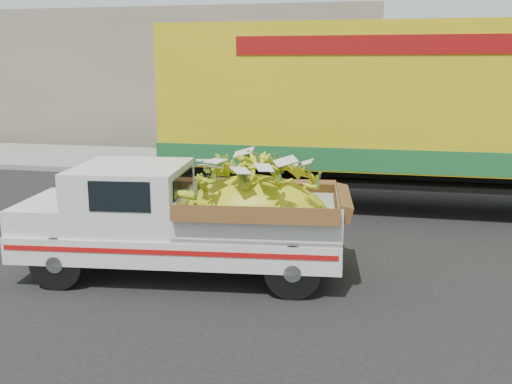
# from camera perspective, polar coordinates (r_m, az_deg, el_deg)

# --- Properties ---
(ground) EXTENTS (100.00, 100.00, 0.00)m
(ground) POSITION_cam_1_polar(r_m,az_deg,el_deg) (8.47, 4.80, -8.15)
(ground) COLOR black
(ground) RESTS_ON ground
(curb) EXTENTS (60.00, 0.25, 0.15)m
(curb) POSITION_cam_1_polar(r_m,az_deg,el_deg) (14.95, 8.11, 1.22)
(curb) COLOR gray
(curb) RESTS_ON ground
(sidewalk) EXTENTS (60.00, 4.00, 0.14)m
(sidewalk) POSITION_cam_1_polar(r_m,az_deg,el_deg) (17.01, 8.61, 2.57)
(sidewalk) COLOR gray
(sidewalk) RESTS_ON ground
(building_left) EXTENTS (18.00, 6.00, 5.00)m
(building_left) POSITION_cam_1_polar(r_m,az_deg,el_deg) (24.34, -9.78, 11.28)
(building_left) COLOR gray
(building_left) RESTS_ON ground
(pickup_truck) EXTENTS (4.71, 2.14, 1.60)m
(pickup_truck) POSITION_cam_1_polar(r_m,az_deg,el_deg) (8.18, -5.09, -2.58)
(pickup_truck) COLOR black
(pickup_truck) RESTS_ON ground
(semi_trailer) EXTENTS (12.00, 2.56, 3.80)m
(semi_trailer) POSITION_cam_1_polar(r_m,az_deg,el_deg) (12.30, 19.25, 7.85)
(semi_trailer) COLOR black
(semi_trailer) RESTS_ON ground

